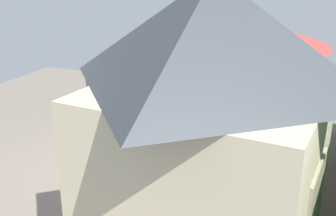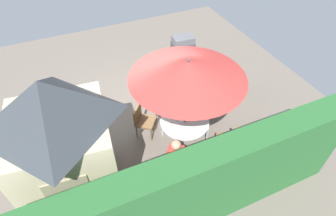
# 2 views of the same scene
# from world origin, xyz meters

# --- Properties ---
(ground_plane) EXTENTS (11.00, 11.00, 0.00)m
(ground_plane) POSITION_xyz_m (0.00, 0.00, 0.00)
(ground_plane) COLOR #6B6056
(garden_shed) EXTENTS (2.01, 2.04, 3.11)m
(garden_shed) POSITION_xyz_m (2.06, 1.93, 1.59)
(garden_shed) COLOR #C6B793
(garden_shed) RESTS_ON ground
(patio_table) EXTENTS (1.20, 1.20, 0.74)m
(patio_table) POSITION_xyz_m (-0.67, 1.57, 0.68)
(patio_table) COLOR white
(patio_table) RESTS_ON ground
(patio_umbrella) EXTENTS (2.53, 2.53, 2.55)m
(patio_umbrella) POSITION_xyz_m (-0.67, 1.57, 2.28)
(patio_umbrella) COLOR #4C4C51
(patio_umbrella) RESTS_ON ground
(bbq_grill) EXTENTS (0.74, 0.56, 1.20)m
(bbq_grill) POSITION_xyz_m (-2.09, -1.41, 0.85)
(bbq_grill) COLOR #47474C
(bbq_grill) RESTS_ON ground
(chair_near_shed) EXTENTS (0.65, 0.65, 0.90)m
(chair_near_shed) POSITION_xyz_m (0.03, 2.51, 0.52)
(chair_near_shed) COLOR olive
(chair_near_shed) RESTS_ON ground
(chair_far_side) EXTENTS (0.65, 0.65, 0.90)m
(chair_far_side) POSITION_xyz_m (-1.41, 2.40, 0.52)
(chair_far_side) COLOR olive
(chair_far_side) RESTS_ON ground
(chair_toward_hedge) EXTENTS (0.65, 0.65, 0.90)m
(chair_toward_hedge) POSITION_xyz_m (-1.54, 0.89, 0.52)
(chair_toward_hedge) COLOR olive
(chair_toward_hedge) RESTS_ON ground
(chair_toward_house) EXTENTS (0.65, 0.65, 0.90)m
(chair_toward_house) POSITION_xyz_m (0.19, 0.88, 0.52)
(chair_toward_house) COLOR olive
(chair_toward_house) RESTS_ON ground
(potted_plant_by_shed) EXTENTS (0.64, 0.64, 0.95)m
(potted_plant_by_shed) POSITION_xyz_m (-2.89, 0.51, 0.56)
(potted_plant_by_shed) COLOR silver
(potted_plant_by_shed) RESTS_ON ground
(person_in_red) EXTENTS (0.42, 0.40, 1.26)m
(person_in_red) POSITION_xyz_m (-0.02, 2.44, 0.78)
(person_in_red) COLOR #CC3D33
(person_in_red) RESTS_ON ground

